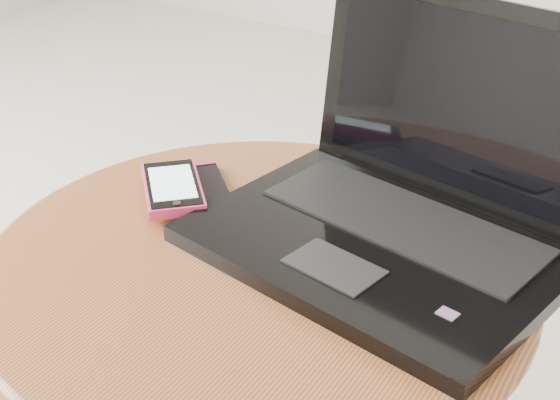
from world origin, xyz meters
The scene contains 4 objects.
table centered at (0.06, 0.09, 0.36)m, with size 0.57×0.57×0.45m.
laptop centered at (0.17, 0.19, 0.50)m, with size 0.40×0.35×0.24m.
phone_black centered at (-0.07, 0.17, 0.46)m, with size 0.12×0.12×0.01m.
phone_pink centered at (-0.08, 0.14, 0.47)m, with size 0.13×0.13×0.01m.
Camera 1 is at (0.44, -0.50, 0.91)m, focal length 52.39 mm.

